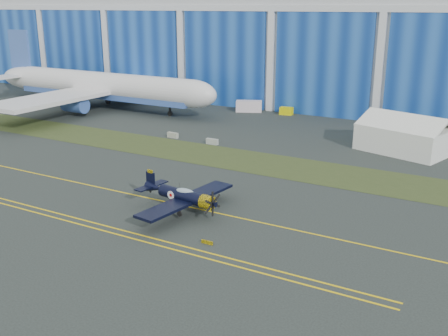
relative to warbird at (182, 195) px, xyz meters
The scene contains 14 objects.
ground 17.14m from the warbird, 156.94° to the left, with size 260.00×260.00×0.00m, color #2D3431.
grass_median 26.01m from the warbird, 127.16° to the left, with size 260.00×10.00×0.02m, color #475128.
hangar 81.06m from the warbird, 101.29° to the left, with size 220.00×45.70×30.00m.
taxiway_centreline 15.88m from the warbird, behind, with size 200.00×0.20×0.02m, color yellow.
edge_line_near 17.62m from the warbird, 153.45° to the right, with size 80.00×0.20×0.02m, color yellow.
edge_line_far 17.20m from the warbird, 156.45° to the right, with size 80.00×0.20×0.02m, color yellow.
guard_board_right 8.46m from the warbird, 40.08° to the right, with size 1.20×0.15×0.35m, color yellow.
warbird is the anchor object (origin of this frame).
jetliner 63.64m from the warbird, 139.32° to the left, with size 62.48×53.08×21.71m.
tent 40.27m from the warbird, 67.24° to the left, with size 14.85×12.57×5.91m.
shipping_container 56.09m from the warbird, 109.72° to the left, with size 5.30×2.12×2.30m, color silver.
tug 54.97m from the warbird, 101.51° to the left, with size 2.56×1.60×1.49m, color #DED604.
barrier_a 33.20m from the warbird, 126.73° to the left, with size 2.00×0.60×0.90m, color #9B9D8A.
barrier_b 28.79m from the warbird, 114.48° to the left, with size 2.00×0.60×0.90m, color #9AA097.
Camera 1 is at (45.28, -49.82, 21.31)m, focal length 42.00 mm.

